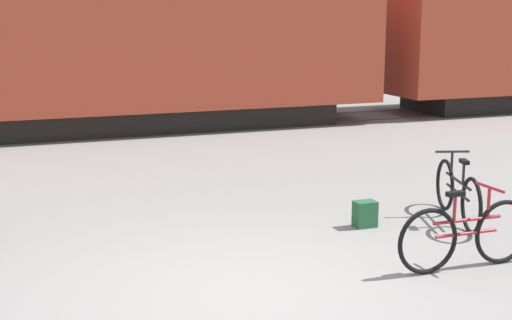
{
  "coord_description": "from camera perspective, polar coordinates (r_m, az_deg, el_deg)",
  "views": [
    {
      "loc": [
        -2.25,
        -6.34,
        2.72
      ],
      "look_at": [
        0.5,
        0.94,
        1.1
      ],
      "focal_mm": 50.0,
      "sensor_mm": 36.0,
      "label": 1
    }
  ],
  "objects": [
    {
      "name": "freight_train",
      "position": [
        16.79,
        -13.22,
        11.07
      ],
      "size": [
        42.89,
        2.92,
        5.0
      ],
      "color": "black",
      "rests_on": "ground_plane"
    },
    {
      "name": "bicycle_maroon",
      "position": [
        7.99,
        16.47,
        -5.75
      ],
      "size": [
        1.68,
        0.46,
        0.9
      ],
      "color": "black",
      "rests_on": "ground_plane"
    },
    {
      "name": "bicycle_black",
      "position": [
        9.77,
        15.81,
        -2.55
      ],
      "size": [
        0.63,
        1.74,
        0.89
      ],
      "color": "black",
      "rests_on": "ground_plane"
    },
    {
      "name": "rail_near",
      "position": [
        16.3,
        -12.45,
        1.89
      ],
      "size": [
        54.89,
        0.07,
        0.01
      ],
      "primitive_type": "cube",
      "color": "#4C4238",
      "rests_on": "ground_plane"
    },
    {
      "name": "ground_plane",
      "position": [
        7.26,
        -1.09,
        -10.25
      ],
      "size": [
        80.0,
        80.0,
        0.0
      ],
      "primitive_type": "plane",
      "color": "gray"
    },
    {
      "name": "backpack",
      "position": [
        9.3,
        8.71,
        -4.29
      ],
      "size": [
        0.28,
        0.2,
        0.34
      ],
      "color": "#235633",
      "rests_on": "ground_plane"
    },
    {
      "name": "rail_far",
      "position": [
        17.71,
        -13.14,
        2.62
      ],
      "size": [
        54.89,
        0.07,
        0.01
      ],
      "primitive_type": "cube",
      "color": "#4C4238",
      "rests_on": "ground_plane"
    }
  ]
}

